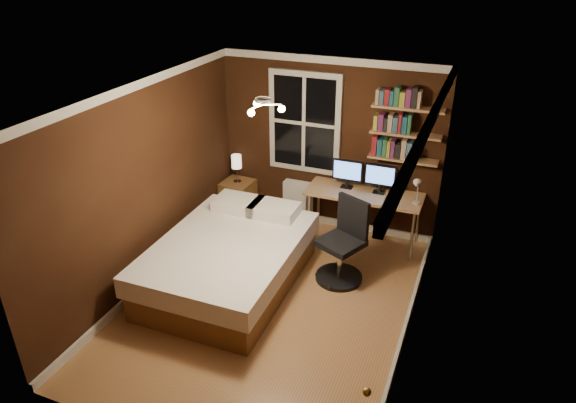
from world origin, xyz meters
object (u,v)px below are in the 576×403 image
at_px(monitor_right, 380,179).
at_px(bed, 230,260).
at_px(desk_lamp, 417,191).
at_px(office_chair, 343,249).
at_px(nightstand, 238,198).
at_px(bedside_lamp, 237,169).
at_px(radiator, 298,202).
at_px(desk, 364,197).
at_px(monitor_left, 347,174).

bearing_deg(monitor_right, bed, -130.87).
height_order(desk_lamp, office_chair, desk_lamp).
distance_m(bed, nightstand, 1.81).
bearing_deg(nightstand, monitor_right, 4.25).
bearing_deg(bedside_lamp, monitor_right, 0.36).
xyz_separation_m(nightstand, bedside_lamp, (0.00, 0.00, 0.50)).
distance_m(bedside_lamp, radiator, 1.05).
height_order(nightstand, desk_lamp, desk_lamp).
bearing_deg(nightstand, bedside_lamp, 0.00).
height_order(bed, bedside_lamp, bedside_lamp).
distance_m(monitor_right, office_chair, 1.20).
bearing_deg(desk_lamp, radiator, 169.10).
xyz_separation_m(desk_lamp, office_chair, (-0.71, -0.84, -0.56)).
bearing_deg(desk, desk_lamp, -10.75).
bearing_deg(bedside_lamp, desk, -1.91).
bearing_deg(monitor_left, desk_lamp, -12.32).
xyz_separation_m(bed, desk_lamp, (1.98, 1.46, 0.65)).
bearing_deg(monitor_right, desk, -156.69).
bearing_deg(radiator, desk, -11.01).
bearing_deg(desk, bed, -128.40).
bearing_deg(monitor_right, office_chair, -99.89).
height_order(bedside_lamp, desk, bedside_lamp).
distance_m(nightstand, desk_lamp, 2.79).
xyz_separation_m(nightstand, monitor_left, (1.71, 0.01, 0.68)).
bearing_deg(desk, radiator, 168.99).
height_order(bed, office_chair, office_chair).
distance_m(bed, desk, 2.07).
relative_size(nightstand, monitor_left, 1.31).
distance_m(nightstand, desk, 2.03).
bearing_deg(nightstand, desk, 1.99).
bearing_deg(monitor_right, monitor_left, 180.00).
relative_size(radiator, monitor_left, 1.52).
bearing_deg(nightstand, office_chair, -23.86).
relative_size(radiator, desk_lamp, 1.48).
distance_m(radiator, monitor_left, 1.01).
bearing_deg(desk_lamp, nightstand, 175.73).
bearing_deg(desk_lamp, monitor_left, 167.68).
xyz_separation_m(bed, desk, (1.27, 1.60, 0.37)).
bearing_deg(office_chair, nightstand, 176.92).
xyz_separation_m(radiator, office_chair, (1.04, -1.18, 0.09)).
bearing_deg(desk, nightstand, 178.09).
xyz_separation_m(nightstand, desk_lamp, (2.70, -0.20, 0.70)).
height_order(nightstand, bedside_lamp, bedside_lamp).
bearing_deg(radiator, nightstand, -171.72).
bearing_deg(bedside_lamp, office_chair, -27.75).
relative_size(desk, monitor_left, 3.73).
relative_size(desk, monitor_right, 3.73).
relative_size(nightstand, desk_lamp, 1.27).
distance_m(radiator, office_chair, 1.58).
xyz_separation_m(bedside_lamp, monitor_left, (1.71, 0.01, 0.19)).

